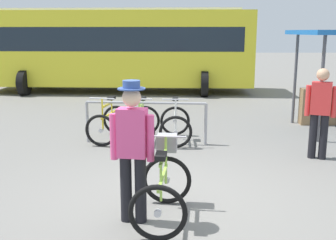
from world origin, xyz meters
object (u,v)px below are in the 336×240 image
at_px(featured_bicycle, 163,183).
at_px(bus_distant, 118,46).
at_px(person_with_featured_bike, 132,146).
at_px(pedestrian_with_backpack, 320,108).
at_px(racked_bike_yellow, 109,123).
at_px(racked_bike_white, 175,124).
at_px(racked_bike_lime, 142,124).

height_order(featured_bicycle, bus_distant, bus_distant).
distance_m(person_with_featured_bike, pedestrian_with_backpack, 4.04).
xyz_separation_m(featured_bicycle, person_with_featured_bike, (-0.36, -0.11, 0.50)).
xyz_separation_m(racked_bike_yellow, racked_bike_white, (1.40, -0.10, -0.00)).
bearing_deg(racked_bike_yellow, featured_bicycle, -71.88).
relative_size(racked_bike_lime, pedestrian_with_backpack, 0.69).
relative_size(featured_bicycle, person_with_featured_bike, 0.70).
bearing_deg(pedestrian_with_backpack, bus_distant, 118.52).
height_order(racked_bike_lime, bus_distant, bus_distant).
relative_size(racked_bike_white, featured_bicycle, 0.93).
relative_size(racked_bike_white, person_with_featured_bike, 0.65).
height_order(racked_bike_yellow, racked_bike_white, same).
xyz_separation_m(racked_bike_yellow, person_with_featured_bike, (0.85, -3.80, 0.58)).
relative_size(racked_bike_lime, bus_distant, 0.11).
height_order(racked_bike_white, featured_bicycle, same).
xyz_separation_m(racked_bike_yellow, racked_bike_lime, (0.70, -0.05, -0.00)).
xyz_separation_m(racked_bike_lime, featured_bicycle, (0.51, -3.64, 0.08)).
bearing_deg(racked_bike_lime, bus_distant, 100.65).
bearing_deg(pedestrian_with_backpack, racked_bike_lime, 160.10).
bearing_deg(racked_bike_lime, featured_bicycle, -82.03).
bearing_deg(bus_distant, racked_bike_white, -74.33).
height_order(racked_bike_lime, person_with_featured_bike, person_with_featured_bike).
relative_size(racked_bike_lime, person_with_featured_bike, 0.66).
relative_size(racked_bike_lime, racked_bike_white, 1.02).
bearing_deg(pedestrian_with_backpack, racked_bike_white, 156.23).
height_order(racked_bike_white, pedestrian_with_backpack, pedestrian_with_backpack).
bearing_deg(racked_bike_lime, racked_bike_yellow, 175.83).
height_order(racked_bike_lime, pedestrian_with_backpack, pedestrian_with_backpack).
height_order(racked_bike_yellow, bus_distant, bus_distant).
height_order(racked_bike_white, person_with_featured_bike, person_with_featured_bike).
relative_size(racked_bike_yellow, racked_bike_white, 1.08).
distance_m(racked_bike_lime, racked_bike_white, 0.70).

